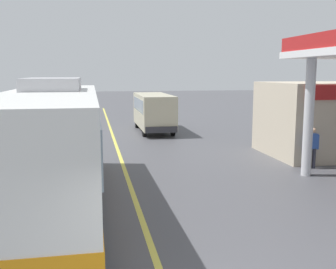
# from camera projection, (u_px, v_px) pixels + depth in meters

# --- Properties ---
(ground) EXTENTS (120.00, 120.00, 0.00)m
(ground) POSITION_uv_depth(u_px,v_px,m) (113.00, 136.00, 24.30)
(ground) COLOR #4C4C51
(lane_divider_stripe) EXTENTS (0.16, 50.00, 0.01)m
(lane_divider_stripe) POSITION_uv_depth(u_px,v_px,m) (119.00, 152.00, 19.45)
(lane_divider_stripe) COLOR #D8CC4C
(lane_divider_stripe) RESTS_ON ground
(coach_bus_main) EXTENTS (2.60, 11.04, 3.69)m
(coach_bus_main) POSITION_uv_depth(u_px,v_px,m) (52.00, 149.00, 11.26)
(coach_bus_main) COLOR white
(coach_bus_main) RESTS_ON ground
(minibus_opposing_lane) EXTENTS (2.04, 6.13, 2.44)m
(minibus_opposing_lane) POSITION_uv_depth(u_px,v_px,m) (154.00, 109.00, 26.16)
(minibus_opposing_lane) COLOR #BFB799
(minibus_opposing_lane) RESTS_ON ground
(pedestrian_near_pump) EXTENTS (0.55, 0.22, 1.66)m
(pedestrian_near_pump) POSITION_uv_depth(u_px,v_px,m) (313.00, 146.00, 16.08)
(pedestrian_near_pump) COLOR #33333F
(pedestrian_near_pump) RESTS_ON ground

